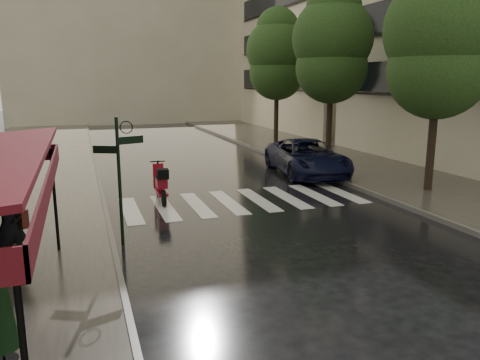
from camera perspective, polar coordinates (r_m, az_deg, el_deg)
ground at (r=9.31m, az=-4.82°, el=-12.92°), size 120.00×120.00×0.00m
sidewalk_near at (r=20.72m, az=-25.44°, el=0.12°), size 6.00×60.00×0.12m
sidewalk_far at (r=23.94m, az=12.20°, el=2.49°), size 5.50×60.00×0.12m
curb_near at (r=20.58m, az=-17.00°, el=0.74°), size 0.12×60.00×0.16m
curb_far at (r=22.64m, az=6.11°, el=2.19°), size 0.12×60.00×0.16m
crosswalk at (r=15.55m, az=0.42°, el=-2.54°), size 7.85×3.20×0.01m
signpost at (r=11.43m, az=-14.50°, el=1.11°), size 1.17×0.29×3.10m
haussmann_far at (r=39.25m, az=10.04°, el=19.67°), size 8.00×16.00×18.50m
backdrop_building at (r=46.87m, az=-13.34°, el=19.19°), size 22.00×6.00×20.00m
tree_near at (r=17.63m, az=23.26°, el=15.65°), size 3.80×3.80×7.99m
tree_mid at (r=23.31m, az=11.18°, el=15.93°), size 3.80×3.80×8.34m
tree_far at (r=29.65m, az=4.55°, el=14.97°), size 3.80×3.80×8.16m
pedestrian_with_umbrella at (r=10.49m, az=-26.63°, el=-0.88°), size 1.51×1.52×2.55m
scooter at (r=15.55m, az=-9.63°, el=-0.54°), size 0.51×1.91×1.25m
parked_car at (r=20.01m, az=8.14°, el=2.76°), size 3.03×5.56×1.48m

